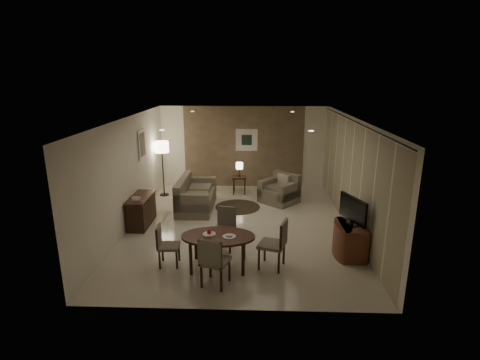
{
  "coord_description": "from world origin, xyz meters",
  "views": [
    {
      "loc": [
        0.33,
        -8.78,
        3.72
      ],
      "look_at": [
        0.0,
        0.2,
        1.15
      ],
      "focal_mm": 28.0,
      "sensor_mm": 36.0,
      "label": 1
    }
  ],
  "objects_px": {
    "chair_left": "(169,246)",
    "chair_right": "(272,244)",
    "chair_far": "(224,230)",
    "armchair": "(279,189)",
    "console_desk": "(141,211)",
    "sofa": "(196,193)",
    "dining_table": "(218,251)",
    "side_table": "(239,185)",
    "floor_lamp": "(163,169)",
    "chair_near": "(215,260)",
    "tv_cabinet": "(351,240)"
  },
  "relations": [
    {
      "from": "chair_right",
      "to": "armchair",
      "type": "relative_size",
      "value": 1.04
    },
    {
      "from": "console_desk",
      "to": "chair_left",
      "type": "relative_size",
      "value": 1.43
    },
    {
      "from": "chair_near",
      "to": "chair_right",
      "type": "relative_size",
      "value": 0.97
    },
    {
      "from": "chair_far",
      "to": "floor_lamp",
      "type": "bearing_deg",
      "value": 133.02
    },
    {
      "from": "tv_cabinet",
      "to": "chair_left",
      "type": "xyz_separation_m",
      "value": [
        -3.73,
        -0.55,
        0.07
      ]
    },
    {
      "from": "console_desk",
      "to": "chair_near",
      "type": "height_order",
      "value": "chair_near"
    },
    {
      "from": "console_desk",
      "to": "sofa",
      "type": "height_order",
      "value": "sofa"
    },
    {
      "from": "dining_table",
      "to": "chair_far",
      "type": "height_order",
      "value": "chair_far"
    },
    {
      "from": "side_table",
      "to": "floor_lamp",
      "type": "height_order",
      "value": "floor_lamp"
    },
    {
      "from": "dining_table",
      "to": "armchair",
      "type": "relative_size",
      "value": 1.51
    },
    {
      "from": "tv_cabinet",
      "to": "chair_left",
      "type": "distance_m",
      "value": 3.77
    },
    {
      "from": "side_table",
      "to": "chair_far",
      "type": "bearing_deg",
      "value": -92.58
    },
    {
      "from": "armchair",
      "to": "chair_near",
      "type": "bearing_deg",
      "value": -65.15
    },
    {
      "from": "dining_table",
      "to": "chair_near",
      "type": "height_order",
      "value": "chair_near"
    },
    {
      "from": "chair_near",
      "to": "sofa",
      "type": "relative_size",
      "value": 0.51
    },
    {
      "from": "sofa",
      "to": "floor_lamp",
      "type": "distance_m",
      "value": 1.71
    },
    {
      "from": "armchair",
      "to": "chair_left",
      "type": "bearing_deg",
      "value": -79.79
    },
    {
      "from": "chair_left",
      "to": "side_table",
      "type": "bearing_deg",
      "value": -18.09
    },
    {
      "from": "side_table",
      "to": "chair_near",
      "type": "bearing_deg",
      "value": -92.36
    },
    {
      "from": "chair_far",
      "to": "armchair",
      "type": "relative_size",
      "value": 0.95
    },
    {
      "from": "chair_far",
      "to": "chair_left",
      "type": "relative_size",
      "value": 1.09
    },
    {
      "from": "side_table",
      "to": "dining_table",
      "type": "bearing_deg",
      "value": -92.76
    },
    {
      "from": "console_desk",
      "to": "armchair",
      "type": "height_order",
      "value": "armchair"
    },
    {
      "from": "tv_cabinet",
      "to": "dining_table",
      "type": "relative_size",
      "value": 0.62
    },
    {
      "from": "dining_table",
      "to": "sofa",
      "type": "distance_m",
      "value": 3.48
    },
    {
      "from": "side_table",
      "to": "floor_lamp",
      "type": "xyz_separation_m",
      "value": [
        -2.37,
        -0.29,
        0.58
      ]
    },
    {
      "from": "chair_right",
      "to": "sofa",
      "type": "xyz_separation_m",
      "value": [
        -1.99,
        3.31,
        -0.06
      ]
    },
    {
      "from": "console_desk",
      "to": "side_table",
      "type": "bearing_deg",
      "value": 48.41
    },
    {
      "from": "chair_left",
      "to": "chair_right",
      "type": "relative_size",
      "value": 0.84
    },
    {
      "from": "console_desk",
      "to": "chair_right",
      "type": "xyz_separation_m",
      "value": [
        3.2,
        -2.06,
        0.12
      ]
    },
    {
      "from": "dining_table",
      "to": "sofa",
      "type": "relative_size",
      "value": 0.77
    },
    {
      "from": "chair_near",
      "to": "chair_far",
      "type": "height_order",
      "value": "chair_near"
    },
    {
      "from": "console_desk",
      "to": "armchair",
      "type": "bearing_deg",
      "value": 27.12
    },
    {
      "from": "dining_table",
      "to": "side_table",
      "type": "bearing_deg",
      "value": 87.24
    },
    {
      "from": "dining_table",
      "to": "sofa",
      "type": "xyz_separation_m",
      "value": [
        -0.94,
        3.35,
        0.1
      ]
    },
    {
      "from": "dining_table",
      "to": "chair_far",
      "type": "relative_size",
      "value": 1.58
    },
    {
      "from": "dining_table",
      "to": "armchair",
      "type": "height_order",
      "value": "armchair"
    },
    {
      "from": "sofa",
      "to": "armchair",
      "type": "height_order",
      "value": "sofa"
    },
    {
      "from": "chair_near",
      "to": "armchair",
      "type": "xyz_separation_m",
      "value": [
        1.44,
        4.58,
        -0.06
      ]
    },
    {
      "from": "chair_left",
      "to": "armchair",
      "type": "xyz_separation_m",
      "value": [
        2.43,
        3.89,
        0.01
      ]
    },
    {
      "from": "console_desk",
      "to": "floor_lamp",
      "type": "relative_size",
      "value": 0.7
    },
    {
      "from": "dining_table",
      "to": "armchair",
      "type": "bearing_deg",
      "value": 69.88
    },
    {
      "from": "chair_left",
      "to": "armchair",
      "type": "height_order",
      "value": "armchair"
    },
    {
      "from": "console_desk",
      "to": "sofa",
      "type": "relative_size",
      "value": 0.64
    },
    {
      "from": "chair_left",
      "to": "side_table",
      "type": "height_order",
      "value": "chair_left"
    },
    {
      "from": "chair_right",
      "to": "armchair",
      "type": "height_order",
      "value": "chair_right"
    },
    {
      "from": "tv_cabinet",
      "to": "dining_table",
      "type": "bearing_deg",
      "value": -167.64
    },
    {
      "from": "console_desk",
      "to": "chair_right",
      "type": "bearing_deg",
      "value": -32.74
    },
    {
      "from": "chair_right",
      "to": "console_desk",
      "type": "bearing_deg",
      "value": -104.72
    },
    {
      "from": "armchair",
      "to": "chair_far",
      "type": "bearing_deg",
      "value": -71.65
    }
  ]
}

